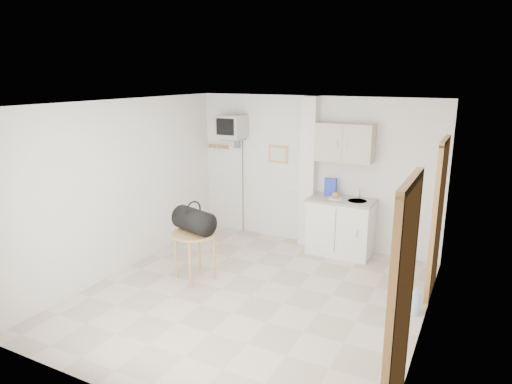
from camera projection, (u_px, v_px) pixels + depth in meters
The scene contains 7 objects.
ground at pixel (252, 296), 6.00m from camera, with size 4.50×4.50×0.00m, color beige.
room_envelope at pixel (272, 183), 5.59m from camera, with size 4.24×4.54×2.55m.
kitchenette at pixel (341, 205), 7.28m from camera, with size 1.03×0.58×2.10m.
crt_television at pixel (232, 128), 7.90m from camera, with size 0.44×0.45×2.15m.
round_table at pixel (194, 239), 6.38m from camera, with size 0.63×0.63×0.69m.
duffel_bag at pixel (194, 220), 6.35m from camera, with size 0.68×0.50×0.45m.
water_bottle at pixel (415, 302), 5.51m from camera, with size 0.12×0.12×0.35m.
Camera 1 is at (2.55, -4.84, 2.83)m, focal length 32.00 mm.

